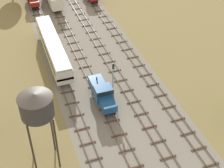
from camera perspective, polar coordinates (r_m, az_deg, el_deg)
ground_plane at (r=64.83m, az=-3.46°, el=4.98°), size 480.00×480.00×0.00m
ballast_bed at (r=64.83m, az=-3.46°, el=4.99°), size 18.23×176.00×0.01m
track_far_left at (r=64.38m, az=-9.81°, el=4.32°), size 2.40×126.00×0.29m
track_left at (r=65.09m, az=-5.72°, el=5.14°), size 2.40×126.00×0.29m
track_centre_left at (r=66.13m, az=-1.74°, el=5.92°), size 2.40×126.00×0.29m
track_centre at (r=67.49m, az=2.12°, el=6.64°), size 2.40×126.00×0.29m
shunter_loco_left_near at (r=52.42m, az=-1.65°, el=-1.48°), size 2.74×8.46×3.10m
diesel_railcar_far_left_mid at (r=63.24m, az=-10.08°, el=6.27°), size 2.96×20.50×3.80m
water_tower at (r=39.39m, az=-12.84°, el=-3.71°), size 4.16×4.16×11.58m
signal_post_nearest at (r=53.19m, az=0.18°, el=1.56°), size 0.28×0.47×5.91m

